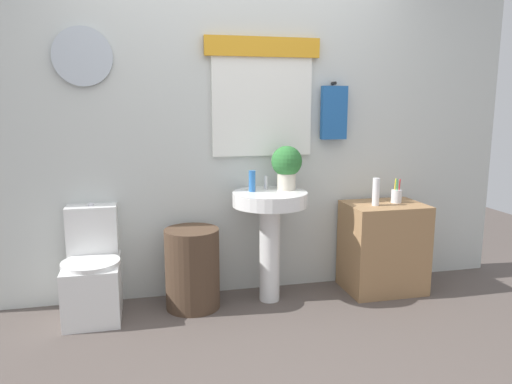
{
  "coord_description": "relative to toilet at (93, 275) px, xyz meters",
  "views": [
    {
      "loc": [
        -0.67,
        -2.42,
        1.44
      ],
      "look_at": [
        0.08,
        0.8,
        0.83
      ],
      "focal_mm": 33.81,
      "sensor_mm": 36.0,
      "label": 1
    }
  ],
  "objects": [
    {
      "name": "laundry_hamper",
      "position": [
        0.67,
        -0.04,
        0.0
      ],
      "size": [
        0.38,
        0.38,
        0.58
      ],
      "primitive_type": "cylinder",
      "color": "#4C3828",
      "rests_on": "ground_plane"
    },
    {
      "name": "ground_plane",
      "position": [
        1.05,
        -0.89,
        -0.29
      ],
      "size": [
        8.0,
        8.0,
        0.0
      ],
      "primitive_type": "plane",
      "color": "#564C47"
    },
    {
      "name": "soap_bottle",
      "position": [
        1.12,
        0.01,
        0.6
      ],
      "size": [
        0.05,
        0.05,
        0.15
      ],
      "primitive_type": "cylinder",
      "color": "#2D6BB7",
      "rests_on": "pedestal_sink"
    },
    {
      "name": "back_wall",
      "position": [
        1.05,
        0.26,
        1.02
      ],
      "size": [
        4.4,
        0.18,
        2.6
      ],
      "color": "silver",
      "rests_on": "ground_plane"
    },
    {
      "name": "potted_plant",
      "position": [
        1.38,
        0.02,
        0.72
      ],
      "size": [
        0.22,
        0.22,
        0.32
      ],
      "color": "beige",
      "rests_on": "pedestal_sink"
    },
    {
      "name": "wooden_cabinet",
      "position": [
        2.15,
        -0.04,
        0.06
      ],
      "size": [
        0.58,
        0.44,
        0.69
      ],
      "primitive_type": "cube",
      "color": "#9E754C",
      "rests_on": "ground_plane"
    },
    {
      "name": "toilet",
      "position": [
        0.0,
        0.0,
        0.0
      ],
      "size": [
        0.38,
        0.51,
        0.76
      ],
      "color": "white",
      "rests_on": "ground_plane"
    },
    {
      "name": "lotion_bottle",
      "position": [
        2.05,
        -0.08,
        0.5
      ],
      "size": [
        0.05,
        0.05,
        0.21
      ],
      "primitive_type": "cylinder",
      "color": "white",
      "rests_on": "wooden_cabinet"
    },
    {
      "name": "pedestal_sink",
      "position": [
        1.24,
        -0.04,
        0.33
      ],
      "size": [
        0.54,
        0.54,
        0.82
      ],
      "color": "white",
      "rests_on": "ground_plane"
    },
    {
      "name": "faucet",
      "position": [
        1.24,
        0.08,
        0.58
      ],
      "size": [
        0.03,
        0.03,
        0.1
      ],
      "primitive_type": "cylinder",
      "color": "silver",
      "rests_on": "pedestal_sink"
    },
    {
      "name": "toothbrush_cup",
      "position": [
        2.25,
        -0.02,
        0.45
      ],
      "size": [
        0.08,
        0.08,
        0.19
      ],
      "color": "silver",
      "rests_on": "wooden_cabinet"
    }
  ]
}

